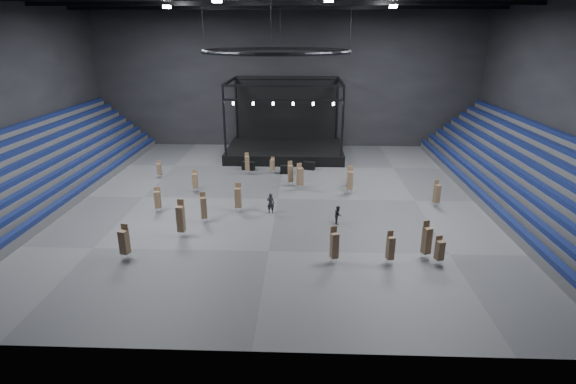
{
  "coord_description": "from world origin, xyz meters",
  "views": [
    {
      "loc": [
        2.4,
        -38.63,
        14.42
      ],
      "look_at": [
        1.02,
        -2.0,
        1.4
      ],
      "focal_mm": 28.0,
      "sensor_mm": 36.0,
      "label": 1
    }
  ],
  "objects_px": {
    "chair_stack_12": "(204,207)",
    "chair_stack_6": "(272,165)",
    "flight_case_mid": "(286,169)",
    "chair_stack_15": "(437,193)",
    "flight_case_right": "(309,166)",
    "chair_stack_13": "(238,197)",
    "chair_stack_7": "(300,176)",
    "chair_stack_10": "(440,250)",
    "chair_stack_0": "(334,245)",
    "chair_stack_1": "(159,169)",
    "man_center": "(271,203)",
    "chair_stack_14": "(290,173)",
    "chair_stack_16": "(427,240)",
    "chair_stack_8": "(124,241)",
    "flight_case_left": "(248,166)",
    "chair_stack_2": "(247,163)",
    "chair_stack_4": "(390,247)",
    "chair_stack_5": "(181,218)",
    "chair_stack_11": "(350,180)",
    "stage": "(285,143)",
    "chair_stack_9": "(158,199)",
    "chair_stack_3": "(350,175)",
    "crew_member": "(338,215)",
    "chair_stack_17": "(195,180)"
  },
  "relations": [
    {
      "from": "chair_stack_14",
      "to": "chair_stack_16",
      "type": "height_order",
      "value": "chair_stack_16"
    },
    {
      "from": "stage",
      "to": "chair_stack_9",
      "type": "relative_size",
      "value": 6.31
    },
    {
      "from": "flight_case_mid",
      "to": "chair_stack_15",
      "type": "distance_m",
      "value": 16.48
    },
    {
      "from": "chair_stack_0",
      "to": "chair_stack_1",
      "type": "relative_size",
      "value": 1.45
    },
    {
      "from": "chair_stack_12",
      "to": "chair_stack_6",
      "type": "bearing_deg",
      "value": 52.52
    },
    {
      "from": "chair_stack_17",
      "to": "crew_member",
      "type": "distance_m",
      "value": 14.97
    },
    {
      "from": "stage",
      "to": "chair_stack_14",
      "type": "height_order",
      "value": "stage"
    },
    {
      "from": "chair_stack_0",
      "to": "chair_stack_11",
      "type": "relative_size",
      "value": 0.99
    },
    {
      "from": "chair_stack_11",
      "to": "chair_stack_2",
      "type": "bearing_deg",
      "value": 152.26
    },
    {
      "from": "stage",
      "to": "chair_stack_7",
      "type": "relative_size",
      "value": 5.37
    },
    {
      "from": "chair_stack_7",
      "to": "chair_stack_10",
      "type": "height_order",
      "value": "chair_stack_7"
    },
    {
      "from": "chair_stack_6",
      "to": "chair_stack_16",
      "type": "distance_m",
      "value": 22.45
    },
    {
      "from": "chair_stack_2",
      "to": "chair_stack_0",
      "type": "bearing_deg",
      "value": -82.03
    },
    {
      "from": "chair_stack_1",
      "to": "man_center",
      "type": "bearing_deg",
      "value": -44.67
    },
    {
      "from": "chair_stack_6",
      "to": "chair_stack_7",
      "type": "xyz_separation_m",
      "value": [
        3.06,
        -5.2,
        0.39
      ]
    },
    {
      "from": "flight_case_mid",
      "to": "chair_stack_13",
      "type": "relative_size",
      "value": 0.52
    },
    {
      "from": "chair_stack_2",
      "to": "crew_member",
      "type": "distance_m",
      "value": 15.77
    },
    {
      "from": "flight_case_mid",
      "to": "chair_stack_4",
      "type": "distance_m",
      "value": 21.42
    },
    {
      "from": "chair_stack_5",
      "to": "chair_stack_12",
      "type": "bearing_deg",
      "value": 73.21
    },
    {
      "from": "chair_stack_2",
      "to": "chair_stack_11",
      "type": "bearing_deg",
      "value": -43.7
    },
    {
      "from": "flight_case_left",
      "to": "chair_stack_2",
      "type": "xyz_separation_m",
      "value": [
        0.08,
        -1.61,
        0.74
      ]
    },
    {
      "from": "flight_case_right",
      "to": "chair_stack_13",
      "type": "height_order",
      "value": "chair_stack_13"
    },
    {
      "from": "crew_member",
      "to": "chair_stack_5",
      "type": "bearing_deg",
      "value": 107.58
    },
    {
      "from": "flight_case_mid",
      "to": "chair_stack_6",
      "type": "bearing_deg",
      "value": 179.75
    },
    {
      "from": "chair_stack_3",
      "to": "chair_stack_13",
      "type": "xyz_separation_m",
      "value": [
        -10.16,
        -7.54,
        0.24
      ]
    },
    {
      "from": "flight_case_mid",
      "to": "chair_stack_9",
      "type": "bearing_deg",
      "value": -131.96
    },
    {
      "from": "crew_member",
      "to": "chair_stack_12",
      "type": "bearing_deg",
      "value": 94.89
    },
    {
      "from": "chair_stack_6",
      "to": "chair_stack_10",
      "type": "relative_size",
      "value": 0.89
    },
    {
      "from": "chair_stack_5",
      "to": "flight_case_left",
      "type": "bearing_deg",
      "value": 86.3
    },
    {
      "from": "chair_stack_0",
      "to": "chair_stack_3",
      "type": "xyz_separation_m",
      "value": [
        2.56,
        16.3,
        -0.23
      ]
    },
    {
      "from": "chair_stack_3",
      "to": "chair_stack_12",
      "type": "distance_m",
      "value": 16.01
    },
    {
      "from": "flight_case_left",
      "to": "chair_stack_16",
      "type": "height_order",
      "value": "chair_stack_16"
    },
    {
      "from": "flight_case_mid",
      "to": "chair_stack_8",
      "type": "distance_m",
      "value": 22.37
    },
    {
      "from": "chair_stack_7",
      "to": "chair_stack_11",
      "type": "relative_size",
      "value": 1.0
    },
    {
      "from": "chair_stack_16",
      "to": "chair_stack_11",
      "type": "bearing_deg",
      "value": 82.63
    },
    {
      "from": "chair_stack_4",
      "to": "chair_stack_10",
      "type": "distance_m",
      "value": 3.2
    },
    {
      "from": "chair_stack_8",
      "to": "chair_stack_9",
      "type": "xyz_separation_m",
      "value": [
        -0.42,
        8.4,
        -0.14
      ]
    },
    {
      "from": "chair_stack_4",
      "to": "chair_stack_14",
      "type": "distance_m",
      "value": 17.43
    },
    {
      "from": "chair_stack_5",
      "to": "chair_stack_7",
      "type": "relative_size",
      "value": 1.11
    },
    {
      "from": "chair_stack_16",
      "to": "chair_stack_1",
      "type": "bearing_deg",
      "value": 119.61
    },
    {
      "from": "chair_stack_8",
      "to": "chair_stack_16",
      "type": "bearing_deg",
      "value": 16.6
    },
    {
      "from": "chair_stack_8",
      "to": "chair_stack_13",
      "type": "relative_size",
      "value": 0.99
    },
    {
      "from": "chair_stack_10",
      "to": "chair_stack_13",
      "type": "height_order",
      "value": "chair_stack_13"
    },
    {
      "from": "chair_stack_4",
      "to": "man_center",
      "type": "bearing_deg",
      "value": 117.45
    },
    {
      "from": "chair_stack_4",
      "to": "chair_stack_16",
      "type": "relative_size",
      "value": 0.86
    },
    {
      "from": "chair_stack_1",
      "to": "chair_stack_8",
      "type": "distance_m",
      "value": 18.34
    },
    {
      "from": "chair_stack_2",
      "to": "chair_stack_5",
      "type": "xyz_separation_m",
      "value": [
        -2.96,
        -15.91,
        0.27
      ]
    },
    {
      "from": "chair_stack_15",
      "to": "man_center",
      "type": "bearing_deg",
      "value": 164.14
    },
    {
      "from": "chair_stack_6",
      "to": "chair_stack_13",
      "type": "xyz_separation_m",
      "value": [
        -2.1,
        -11.24,
        0.36
      ]
    },
    {
      "from": "chair_stack_2",
      "to": "chair_stack_12",
      "type": "relative_size",
      "value": 0.92
    }
  ]
}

